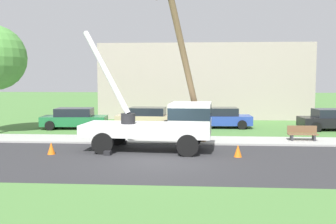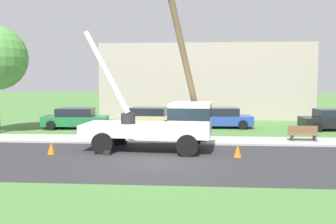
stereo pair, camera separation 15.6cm
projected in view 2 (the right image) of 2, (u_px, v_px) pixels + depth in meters
The scene contains 13 objects.
ground_plane at pixel (175, 125), 28.61m from camera, with size 120.00×120.00×0.00m, color #477538.
road_asphalt at pixel (158, 160), 16.70m from camera, with size 80.00×7.73×0.01m, color #2B2B2D.
sidewalk_strip at pixel (168, 140), 21.79m from camera, with size 80.00×2.55×0.10m, color #9E9E99.
utility_truck at pixel (164, 122), 18.77m from camera, with size 6.74×3.23×5.98m.
leaning_utility_pole at pixel (185, 60), 19.64m from camera, with size 2.61×2.64×8.66m.
traffic_cone_ahead at pixel (238, 151), 17.36m from camera, with size 0.36×0.36×0.56m, color orange.
traffic_cone_behind at pixel (51, 148), 18.04m from camera, with size 0.36×0.36×0.56m, color orange.
parked_sedan_green at pixel (76, 118), 26.92m from camera, with size 4.53×2.24×1.42m.
parked_sedan_tan at pixel (149, 117), 27.52m from camera, with size 4.49×2.17×1.42m.
parked_sedan_blue at pixel (220, 118), 27.31m from camera, with size 4.47×2.13×1.42m.
parked_sedan_black at pixel (334, 120), 26.05m from camera, with size 4.52×2.22×1.42m.
park_bench at pixel (303, 134), 21.25m from camera, with size 1.60×0.45×0.90m.
lowrise_building_backdrop at pixel (205, 81), 35.00m from camera, with size 18.00×6.00×6.40m, color #A5998C.
Camera 2 is at (1.69, -16.36, 3.60)m, focal length 41.47 mm.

